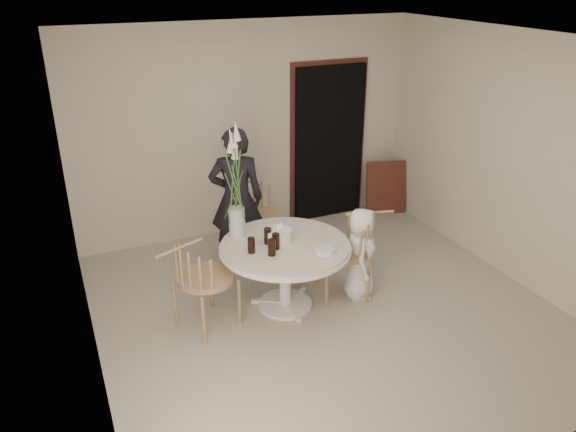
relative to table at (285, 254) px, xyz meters
name	(u,v)px	position (x,y,z in m)	size (l,w,h in m)	color
ground	(326,310)	(0.35, -0.25, -0.62)	(4.50, 4.50, 0.00)	#B9B39E
room_shell	(331,162)	(0.35, -0.25, 1.00)	(4.50, 4.50, 4.50)	white
doorway	(329,144)	(1.50, 1.94, 0.43)	(1.00, 0.10, 2.10)	black
door_trim	(328,139)	(1.50, 1.98, 0.49)	(1.12, 0.03, 2.22)	#5B2F1F
table	(285,254)	(0.00, 0.00, 0.00)	(1.33, 1.33, 0.73)	white
picture_frame	(386,188)	(2.30, 1.68, -0.24)	(0.56, 0.04, 0.75)	#5B2F1F
chair_far	(255,207)	(0.15, 1.28, -0.01)	(0.65, 0.67, 0.93)	tan
chair_right	(356,241)	(0.79, -0.06, 0.01)	(0.65, 0.62, 0.96)	tan
chair_left	(194,273)	(-0.95, -0.03, 0.01)	(0.70, 0.67, 0.97)	tan
girl	(236,199)	(-0.15, 1.05, 0.23)	(0.61, 0.40, 1.69)	black
boy	(361,254)	(0.80, -0.13, -0.11)	(0.50, 0.32, 1.02)	white
birthday_cake	(278,235)	(-0.04, 0.08, 0.18)	(0.27, 0.27, 0.18)	silver
cola_tumbler_a	(272,247)	(-0.21, -0.17, 0.20)	(0.08, 0.08, 0.16)	black
cola_tumbler_b	(276,241)	(-0.13, -0.06, 0.19)	(0.08, 0.08, 0.16)	black
cola_tumbler_c	(251,245)	(-0.37, -0.04, 0.19)	(0.07, 0.07, 0.16)	black
cola_tumbler_d	(268,236)	(-0.16, 0.08, 0.20)	(0.08, 0.08, 0.17)	black
plate_stack	(325,251)	(0.28, -0.33, 0.14)	(0.19, 0.19, 0.05)	white
flower_vase	(236,193)	(-0.37, 0.38, 0.58)	(0.16, 0.16, 1.21)	#BAC3BF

